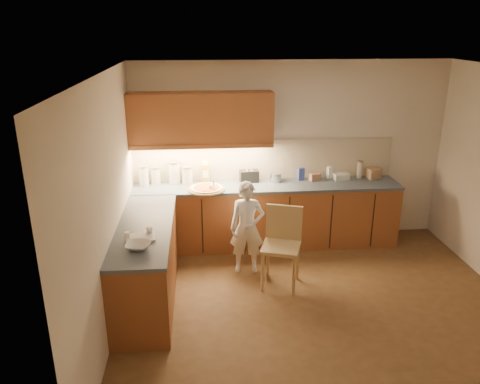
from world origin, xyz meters
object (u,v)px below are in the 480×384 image
at_px(pizza_on_board, 207,189).
at_px(oil_jug, 206,173).
at_px(wooden_chair, 282,240).
at_px(toaster, 249,176).
at_px(child, 247,228).

height_order(pizza_on_board, oil_jug, oil_jug).
relative_size(wooden_chair, toaster, 3.59).
xyz_separation_m(pizza_on_board, oil_jug, (-0.00, 0.35, 0.12)).
bearing_deg(pizza_on_board, toaster, 27.03).
distance_m(pizza_on_board, wooden_chair, 1.34).
height_order(oil_jug, toaster, oil_jug).
xyz_separation_m(pizza_on_board, child, (0.50, -0.59, -0.34)).
bearing_deg(wooden_chair, oil_jug, 143.00).
bearing_deg(toaster, oil_jug, 171.89).
relative_size(pizza_on_board, wooden_chair, 0.51).
distance_m(pizza_on_board, toaster, 0.69).
bearing_deg(oil_jug, toaster, -3.50).
relative_size(child, oil_jug, 3.90).
relative_size(wooden_chair, oil_jug, 3.18).
relative_size(pizza_on_board, oil_jug, 1.61).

